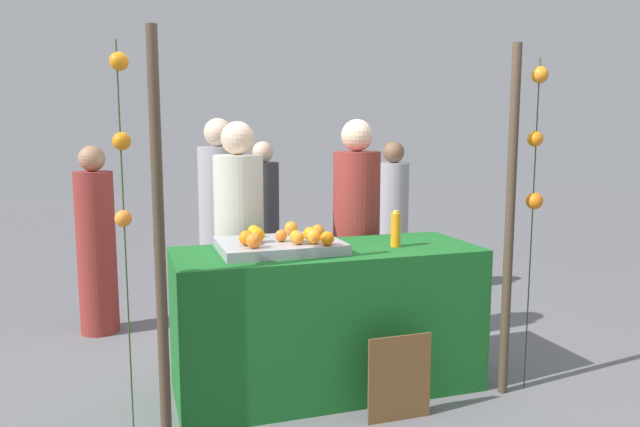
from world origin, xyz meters
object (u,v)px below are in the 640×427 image
Objects in this scene: orange_0 at (310,234)px; vendor_left at (240,253)px; vendor_right at (356,245)px; juice_bottle at (396,230)px; stall_counter at (327,319)px; orange_1 at (318,231)px; chalkboard_sign at (399,379)px.

vendor_left reaches higher than orange_0.
vendor_right is (0.86, -0.02, 0.01)m from vendor_left.
juice_bottle is 1.12m from vendor_left.
vendor_right reaches higher than vendor_left.
stall_counter is 0.56m from orange_0.
orange_0 is 0.36× the size of juice_bottle.
orange_1 is 0.73m from vendor_right.
orange_1 is at bearing 42.88° from orange_0.
vendor_right is (0.46, 0.52, -0.21)m from orange_1.
orange_1 is 0.05× the size of vendor_right.
orange_1 is (-0.05, 0.06, 0.55)m from stall_counter.
orange_0 is 0.82m from vendor_right.
vendor_left is (-0.39, 0.54, -0.22)m from orange_1.
juice_bottle is at bearing -14.73° from orange_1.
juice_bottle is at bearing -37.56° from vendor_left.
stall_counter is at bearing 114.51° from chalkboard_sign.
chalkboard_sign is at bearing -65.49° from stall_counter.
vendor_left is at bearing 125.98° from orange_1.
chalkboard_sign is 0.30× the size of vendor_right.
orange_1 is at bearing 128.05° from stall_counter.
orange_1 is at bearing -131.41° from vendor_right.
orange_0 is 0.72m from vendor_left.
stall_counter is 0.62m from chalkboard_sign.
stall_counter is at bearing -125.64° from vendor_right.
juice_bottle is at bearing -8.85° from stall_counter.
orange_1 reaches higher than chalkboard_sign.
orange_1 is 0.05× the size of vendor_left.
vendor_left is 0.99× the size of vendor_right.
stall_counter is at bearing 171.15° from juice_bottle.
stall_counter is 0.71m from juice_bottle.
vendor_left is at bearing 178.84° from vendor_right.
chalkboard_sign is 0.30× the size of vendor_left.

